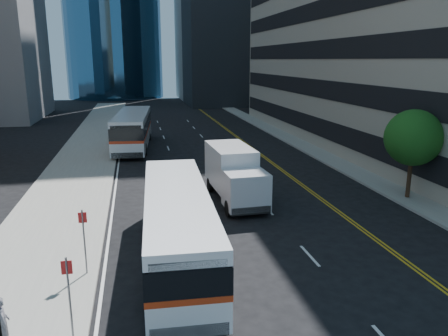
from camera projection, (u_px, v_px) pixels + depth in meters
name	position (u px, v px, depth m)	size (l,w,h in m)	color
ground	(318.00, 280.00, 16.14)	(160.00, 160.00, 0.00)	black
sidewalk_west	(88.00, 153.00, 37.86)	(5.00, 90.00, 0.15)	gray
sidewalk_east	(300.00, 144.00, 41.64)	(2.00, 90.00, 0.15)	gray
street_tree	(413.00, 138.00, 24.61)	(3.20, 3.20, 5.10)	#332114
bus_front	(177.00, 224.00, 17.33)	(2.91, 11.38, 2.91)	white
bus_rear	(133.00, 129.00, 40.19)	(3.74, 12.63, 3.21)	silver
box_truck	(234.00, 174.00, 24.88)	(2.45, 6.46, 3.05)	silver
pedestrian	(2.00, 324.00, 11.85)	(0.58, 0.38, 1.60)	slate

